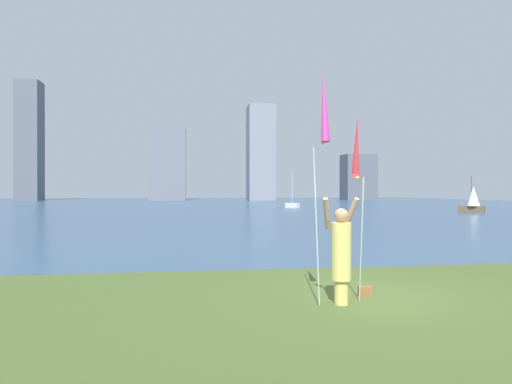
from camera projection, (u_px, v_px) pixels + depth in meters
name	position (u px, v px, depth m)	size (l,w,h in m)	color
ground	(221.00, 207.00, 59.88)	(120.00, 138.00, 0.12)	#475B28
person	(341.00, 252.00, 8.77)	(0.75, 0.55, 2.04)	#D8CC66
kite_flag_left	(324.00, 112.00, 8.32)	(0.16, 0.92, 4.35)	#B2B2B7
kite_flag_right	(357.00, 151.00, 9.21)	(0.16, 0.54, 3.65)	#B2B2B7
bag	(365.00, 291.00, 9.42)	(0.27, 0.14, 0.20)	brown
sailboat_1	(473.00, 199.00, 44.67)	(2.09, 2.10, 3.53)	brown
sailboat_3	(292.00, 205.00, 56.83)	(1.67, 1.73, 4.42)	silver
skyline_tower_0	(29.00, 141.00, 94.58)	(4.58, 4.86, 24.48)	#565B66
skyline_tower_1	(168.00, 164.00, 96.75)	(7.46, 5.04, 15.16)	slate
skyline_tower_2	(261.00, 153.00, 97.99)	(5.54, 6.42, 20.03)	gray
skyline_tower_3	(358.00, 177.00, 102.57)	(6.88, 5.62, 10.02)	#565B66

